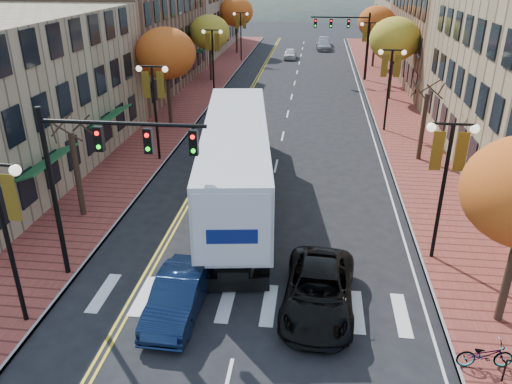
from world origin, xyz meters
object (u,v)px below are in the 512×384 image
(semi_truck, at_px, (237,151))
(bicycle, at_px, (485,355))
(black_suv, at_px, (319,291))
(navy_sedan, at_px, (178,295))

(semi_truck, height_order, bicycle, semi_truck)
(black_suv, xyz_separation_m, bicycle, (5.11, -2.48, -0.15))
(navy_sedan, height_order, black_suv, black_suv)
(semi_truck, relative_size, black_suv, 3.41)
(navy_sedan, height_order, bicycle, navy_sedan)
(bicycle, bearing_deg, black_suv, 57.98)
(semi_truck, height_order, black_suv, semi_truck)
(semi_truck, distance_m, bicycle, 15.06)
(semi_truck, bearing_deg, black_suv, -71.93)
(navy_sedan, bearing_deg, semi_truck, 87.98)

